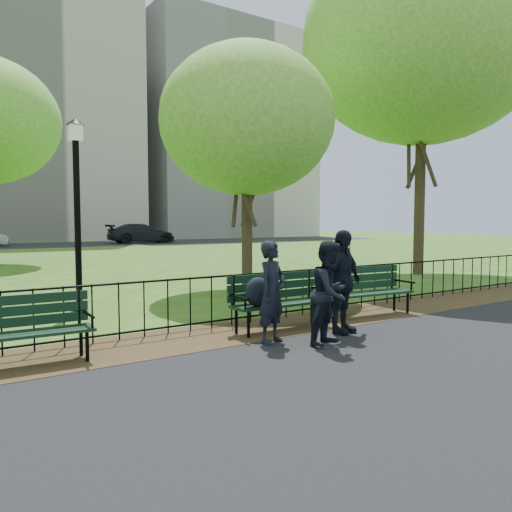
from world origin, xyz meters
TOP-DOWN VIEW (x-y plane):
  - ground at (0.00, 0.00)m, footprint 120.00×120.00m
  - dirt_strip at (0.00, 1.50)m, footprint 60.00×1.60m
  - iron_fence at (0.00, 2.00)m, footprint 24.06×0.06m
  - apartment_east at (26.00, 48.00)m, footprint 20.00×15.00m
  - park_bench_main at (0.03, 1.20)m, footprint 1.82×0.59m
  - park_bench_left_a at (-3.66, 1.39)m, footprint 1.73×0.60m
  - park_bench_right_a at (2.43, 1.31)m, footprint 1.85×0.73m
  - lamppost at (-1.99, 5.02)m, footprint 0.35×0.35m
  - tree_near_e at (2.58, 5.75)m, footprint 4.59×4.59m
  - tree_mid_e at (9.56, 5.64)m, footprint 8.11×8.11m
  - person_left at (-0.37, 0.57)m, footprint 0.65×0.54m
  - person_mid at (0.28, 0.02)m, footprint 0.83×0.62m
  - person_right at (0.93, 0.46)m, footprint 1.04×0.60m
  - sedan_dark at (10.73, 34.10)m, footprint 5.68×2.68m

SIDE VIEW (x-z plane):
  - ground at x=0.00m, z-range 0.00..0.00m
  - dirt_strip at x=0.00m, z-range 0.01..0.02m
  - iron_fence at x=0.00m, z-range 0.00..1.00m
  - park_bench_left_a at x=-3.66m, z-range 0.07..1.04m
  - park_bench_right_a at x=2.43m, z-range 0.07..1.10m
  - park_bench_main at x=0.03m, z-range 0.13..1.16m
  - person_left at x=-0.37m, z-range 0.01..1.54m
  - person_mid at x=0.28m, z-range 0.01..1.54m
  - sedan_dark at x=10.73m, z-range 0.01..1.61m
  - person_right at x=0.93m, z-range 0.01..1.68m
  - lamppost at x=-1.99m, z-range 0.17..4.04m
  - tree_near_e at x=2.58m, z-range 1.24..7.64m
  - tree_mid_e at x=9.56m, z-range 2.20..13.51m
  - apartment_east at x=26.00m, z-range 0.00..24.00m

